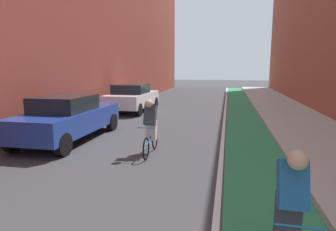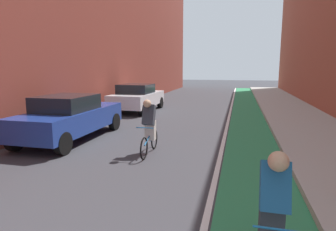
{
  "view_description": "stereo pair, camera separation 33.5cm",
  "coord_description": "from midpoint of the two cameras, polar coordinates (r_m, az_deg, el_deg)",
  "views": [
    {
      "loc": [
        2.35,
        2.41,
        2.45
      ],
      "look_at": [
        0.53,
        11.17,
        0.95
      ],
      "focal_mm": 30.8,
      "sensor_mm": 36.0,
      "label": 1
    },
    {
      "loc": [
        2.68,
        2.48,
        2.45
      ],
      "look_at": [
        0.53,
        11.17,
        0.95
      ],
      "focal_mm": 30.8,
      "sensor_mm": 36.0,
      "label": 2
    }
  ],
  "objects": [
    {
      "name": "ground_plane",
      "position": [
        14.04,
        1.25,
        -0.54
      ],
      "size": [
        88.17,
        88.17,
        0.0
      ],
      "primitive_type": "plane",
      "color": "#38383D"
    },
    {
      "name": "bike_lane_paint",
      "position": [
        15.8,
        13.87,
        0.31
      ],
      "size": [
        1.6,
        40.08,
        0.0
      ],
      "primitive_type": "cube",
      "color": "#2D8451",
      "rests_on": "ground"
    },
    {
      "name": "lane_divider_stripe",
      "position": [
        15.79,
        10.6,
        0.42
      ],
      "size": [
        0.12,
        40.08,
        0.0
      ],
      "primitive_type": "cube",
      "color": "white",
      "rests_on": "ground"
    },
    {
      "name": "sidewalk_right",
      "position": [
        16.05,
        22.29,
        0.27
      ],
      "size": [
        3.1,
        40.08,
        0.14
      ],
      "primitive_type": "cube",
      "color": "#A8A59E",
      "rests_on": "ground"
    },
    {
      "name": "building_facade_left",
      "position": [
        18.02,
        -16.95,
        21.03
      ],
      "size": [
        4.15,
        40.08,
        12.34
      ],
      "color": "brown",
      "rests_on": "ground"
    },
    {
      "name": "parked_sedan_blue",
      "position": [
        10.32,
        -20.03,
        -0.35
      ],
      "size": [
        1.85,
        4.53,
        1.53
      ],
      "color": "navy",
      "rests_on": "ground"
    },
    {
      "name": "parked_sedan_white",
      "position": [
        16.31,
        -7.68,
        3.57
      ],
      "size": [
        2.05,
        4.26,
        1.53
      ],
      "color": "silver",
      "rests_on": "ground"
    },
    {
      "name": "cyclist_lead",
      "position": [
        3.76,
        20.57,
        -17.1
      ],
      "size": [
        0.48,
        1.65,
        1.58
      ],
      "color": "black",
      "rests_on": "ground"
    },
    {
      "name": "cyclist_mid",
      "position": [
        8.13,
        -4.63,
        -2.19
      ],
      "size": [
        0.48,
        1.66,
        1.59
      ],
      "color": "black",
      "rests_on": "ground"
    }
  ]
}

